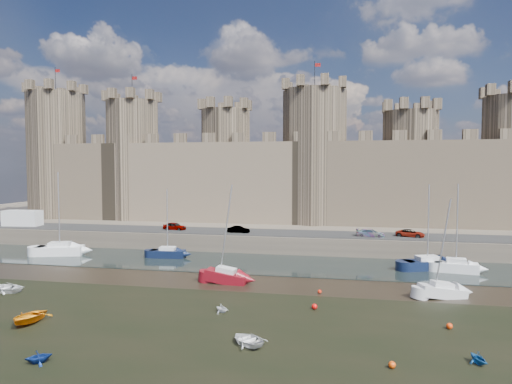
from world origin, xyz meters
TOP-DOWN VIEW (x-y plane):
  - ground at (0.00, 0.00)m, footprint 160.00×160.00m
  - seaweed_patch at (0.00, -6.00)m, footprint 70.00×34.00m
  - water_channel at (0.00, 24.00)m, footprint 160.00×12.00m
  - quay at (0.00, 60.00)m, footprint 160.00×60.00m
  - road at (0.00, 34.00)m, footprint 160.00×7.00m
  - castle at (-0.64, 48.00)m, footprint 108.50×11.00m
  - car_0 at (-18.37, 33.94)m, footprint 3.84×2.14m
  - car_1 at (-7.97, 32.82)m, footprint 3.28×1.28m
  - car_2 at (10.92, 32.88)m, footprint 4.04×2.08m
  - car_3 at (16.37, 33.73)m, footprint 4.23×2.77m
  - van at (-44.64, 33.50)m, footprint 6.13×2.84m
  - sailboat_0 at (-31.28, 23.90)m, footprint 6.58×4.00m
  - sailboat_1 at (-16.01, 25.24)m, footprint 4.75×2.23m
  - sailboat_2 at (20.17, 23.73)m, footprint 4.99×2.53m
  - sailboat_3 at (17.17, 24.69)m, footprint 6.22×4.29m
  - sailboat_4 at (-4.87, 14.12)m, footprint 4.61×2.08m
  - sailboat_5 at (16.52, 12.90)m, footprint 4.66×2.93m
  - dinghy_0 at (-17.04, -0.98)m, footprint 3.23×4.17m
  - dinghy_1 at (-11.37, -7.33)m, footprint 2.06×2.02m
  - dinghy_2 at (0.86, -1.76)m, footprint 3.68×3.69m
  - dinghy_3 at (-2.74, 4.57)m, footprint 1.84×1.79m
  - dinghy_5 at (15.76, -2.08)m, footprint 1.74×1.83m
  - dinghy_6 at (-25.64, 6.60)m, footprint 3.99×2.95m
  - buoy_1 at (5.09, 12.00)m, footprint 0.38×0.38m
  - buoy_2 at (10.39, -3.73)m, footprint 0.45×0.45m
  - buoy_3 at (4.93, 6.94)m, footprint 0.50×0.50m
  - buoy_5 at (15.35, 4.13)m, footprint 0.48×0.48m

SIDE VIEW (x-z plane):
  - ground at x=0.00m, z-range 0.00..0.00m
  - seaweed_patch at x=0.00m, z-range 0.00..0.01m
  - water_channel at x=0.00m, z-range 0.00..0.08m
  - buoy_1 at x=5.09m, z-range 0.00..0.38m
  - buoy_2 at x=10.39m, z-range 0.00..0.45m
  - buoy_5 at x=15.35m, z-range 0.00..0.48m
  - buoy_3 at x=4.93m, z-range 0.00..0.50m
  - dinghy_2 at x=0.86m, z-range 0.00..0.63m
  - dinghy_3 at x=-2.74m, z-range 0.00..0.74m
  - dinghy_5 at x=15.76m, z-range 0.00..0.76m
  - dinghy_0 at x=-17.04m, z-range 0.00..0.79m
  - dinghy_6 at x=-25.64m, z-range 0.00..0.79m
  - dinghy_1 at x=-11.37m, z-range 0.00..0.83m
  - sailboat_5 at x=16.52m, z-range -4.00..5.38m
  - sailboat_1 at x=-16.01m, z-range -3.86..5.36m
  - sailboat_4 at x=-4.87m, z-range -4.49..6.02m
  - sailboat_3 at x=17.17m, z-range -4.30..5.87m
  - sailboat_2 at x=20.17m, z-range -4.33..5.97m
  - sailboat_0 at x=-31.28m, z-range -4.88..6.63m
  - quay at x=0.00m, z-range 0.00..2.50m
  - road at x=0.00m, z-range 2.50..2.60m
  - car_1 at x=-7.97m, z-range 2.50..3.56m
  - car_3 at x=16.37m, z-range 2.50..3.58m
  - car_2 at x=10.92m, z-range 2.50..3.62m
  - car_0 at x=-18.37m, z-range 2.50..3.74m
  - van at x=-44.64m, z-range 2.50..5.10m
  - castle at x=-0.64m, z-range -2.83..26.17m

